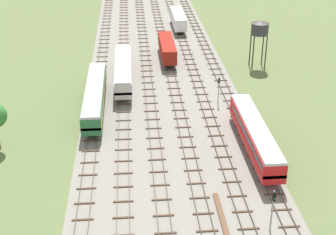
% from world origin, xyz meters
% --- Properties ---
extents(ground_plane, '(480.00, 480.00, 0.00)m').
position_xyz_m(ground_plane, '(0.00, 56.00, 0.00)').
color(ground_plane, '#5B6B3D').
extents(ballast_bed, '(26.36, 176.00, 0.01)m').
position_xyz_m(ballast_bed, '(0.00, 56.00, 0.00)').
color(ballast_bed, gray).
rests_on(ballast_bed, ground).
extents(track_far_left, '(2.40, 126.00, 0.29)m').
position_xyz_m(track_far_left, '(-11.18, 57.00, 0.14)').
color(track_far_left, '#47382D').
rests_on(track_far_left, ground).
extents(track_left, '(2.40, 126.00, 0.29)m').
position_xyz_m(track_left, '(-6.71, 57.00, 0.14)').
color(track_left, '#47382D').
rests_on(track_left, ground).
extents(track_centre_left, '(2.40, 126.00, 0.29)m').
position_xyz_m(track_centre_left, '(-2.24, 57.00, 0.14)').
color(track_centre_left, '#47382D').
rests_on(track_centre_left, ground).
extents(track_centre, '(2.40, 126.00, 0.29)m').
position_xyz_m(track_centre, '(2.24, 57.00, 0.14)').
color(track_centre, '#47382D').
rests_on(track_centre, ground).
extents(track_centre_right, '(2.40, 126.00, 0.29)m').
position_xyz_m(track_centre_right, '(6.71, 57.00, 0.14)').
color(track_centre_right, '#47382D').
rests_on(track_centre_right, ground).
extents(track_right, '(2.40, 126.00, 0.29)m').
position_xyz_m(track_right, '(11.18, 57.00, 0.14)').
color(track_right, '#47382D').
rests_on(track_right, ground).
extents(diesel_railcar_right_nearest, '(2.96, 20.50, 3.80)m').
position_xyz_m(diesel_railcar_right_nearest, '(11.18, 26.90, 2.60)').
color(diesel_railcar_right_nearest, red).
rests_on(diesel_railcar_right_nearest, ground).
extents(passenger_coach_far_left_near, '(2.96, 22.00, 3.80)m').
position_xyz_m(passenger_coach_far_left_near, '(-11.18, 41.82, 2.61)').
color(passenger_coach_far_left_near, '#286638').
rests_on(passenger_coach_far_left_near, ground).
extents(diesel_railcar_left_mid, '(2.96, 20.50, 3.80)m').
position_xyz_m(diesel_railcar_left_mid, '(-6.71, 52.87, 2.60)').
color(diesel_railcar_left_mid, beige).
rests_on(diesel_railcar_left_mid, ground).
extents(freight_boxcar_centre_midfar, '(2.87, 14.00, 3.60)m').
position_xyz_m(freight_boxcar_centre_midfar, '(2.24, 65.12, 2.45)').
color(freight_boxcar_centre_midfar, maroon).
rests_on(freight_boxcar_centre_midfar, ground).
extents(freight_boxcar_centre_right_far, '(2.87, 14.00, 3.60)m').
position_xyz_m(freight_boxcar_centre_right_far, '(6.71, 87.37, 2.45)').
color(freight_boxcar_centre_right_far, white).
rests_on(freight_boxcar_centre_right_far, ground).
extents(water_tower, '(3.50, 3.50, 9.32)m').
position_xyz_m(water_tower, '(19.55, 59.24, 7.76)').
color(water_tower, '#2D2826').
rests_on(water_tower, ground).
extents(signal_post_nearest, '(0.28, 0.47, 4.68)m').
position_xyz_m(signal_post_nearest, '(8.94, 42.64, 3.01)').
color(signal_post_nearest, gray).
rests_on(signal_post_nearest, ground).
extents(signal_post_near, '(0.28, 0.47, 4.91)m').
position_xyz_m(signal_post_near, '(8.94, 10.04, 3.15)').
color(signal_post_near, gray).
rests_on(signal_post_near, ground).
extents(signal_post_mid, '(0.28, 0.47, 5.10)m').
position_xyz_m(signal_post_mid, '(8.94, 10.11, 3.25)').
color(signal_post_mid, gray).
rests_on(signal_post_mid, ground).
extents(spare_rail_bundle, '(0.60, 10.00, 0.24)m').
position_xyz_m(spare_rail_bundle, '(4.19, 12.08, 0.12)').
color(spare_rail_bundle, brown).
rests_on(spare_rail_bundle, ground).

